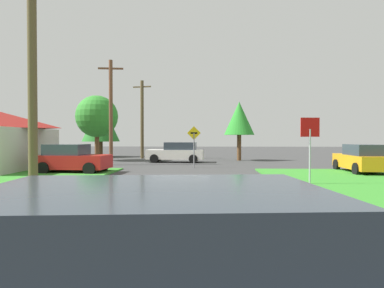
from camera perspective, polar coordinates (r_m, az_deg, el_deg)
ground_plane at (r=14.94m, az=-1.94°, el=-6.58°), size 120.00×120.00×0.00m
lane_stripe_center at (r=7.14m, az=-7.32°, el=-15.06°), size 0.20×14.00×0.01m
stop_sign at (r=14.66m, az=19.50°, el=1.08°), size 0.79×0.12×2.82m
car_approaching_junction at (r=27.03m, az=-2.65°, el=-1.43°), size 4.63×2.11×1.62m
car_on_crossroad at (r=21.01m, az=27.14°, el=-2.27°), size 2.06×4.18×1.62m
parked_car_near_building at (r=20.01m, az=-19.75°, el=-2.38°), size 3.92×2.35×1.62m
utility_pole_near at (r=14.22m, az=-25.60°, el=9.77°), size 1.80×0.34×8.14m
utility_pole_mid at (r=25.15m, az=-13.69°, el=5.54°), size 1.80×0.37×7.64m
utility_pole_far at (r=32.41m, az=-8.52°, el=4.33°), size 1.79×0.49×7.46m
direction_sign at (r=22.04m, az=0.33°, el=0.36°), size 0.90×0.19×2.75m
oak_tree_left at (r=29.41m, az=8.06°, el=4.31°), size 2.63×2.63×5.13m
pine_tree_center at (r=30.16m, az=-15.95°, el=4.53°), size 3.61×3.61×5.65m
oak_tree_right at (r=35.76m, az=-15.30°, el=3.79°), size 3.83×3.83×5.82m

